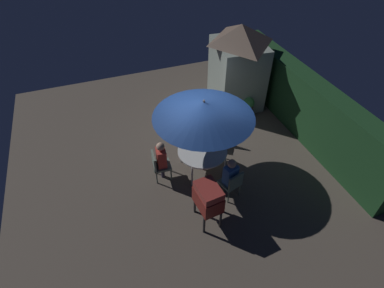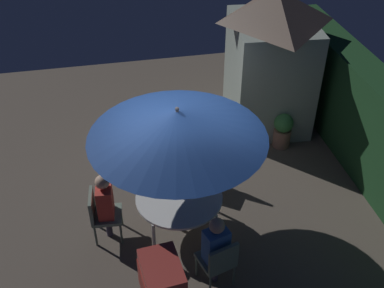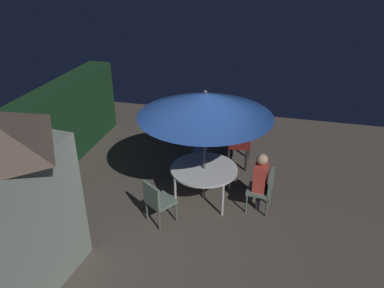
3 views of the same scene
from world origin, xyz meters
name	(u,v)px [view 1 (image 1 of 3)]	position (x,y,z in m)	size (l,w,h in m)	color
ground_plane	(200,152)	(0.00, 0.00, 0.00)	(11.00, 11.00, 0.00)	brown
hedge_backdrop	(303,104)	(0.00, 3.50, 0.95)	(7.43, 0.64, 1.91)	#193D1E
garden_shed	(238,65)	(-2.15, 2.23, 1.46)	(2.08, 1.82, 2.88)	gray
patio_table	(202,152)	(0.67, -0.19, 0.68)	(1.37, 1.37, 0.73)	white
patio_umbrella	(204,109)	(0.67, -0.19, 2.11)	(2.58, 2.58, 2.39)	#4C4C51
bbq_grill	(208,198)	(2.31, -0.70, 0.85)	(0.75, 0.57, 1.20)	maroon
chair_near_shed	(159,164)	(0.56, -1.42, 0.52)	(0.50, 0.50, 0.90)	slate
chair_far_side	(232,183)	(1.85, 0.16, 0.52)	(0.58, 0.57, 0.90)	slate
chair_toward_hedge	(211,129)	(-0.33, 0.48, 0.52)	(0.64, 0.64, 0.90)	slate
potted_plant_by_shed	(248,107)	(-1.16, 2.25, 0.39)	(0.38, 0.38, 0.74)	#936651
person_in_red	(161,157)	(0.57, -1.33, 0.78)	(0.36, 0.27, 1.26)	#CC3D33
person_in_blue	(231,174)	(1.77, 0.13, 0.78)	(0.33, 0.39, 1.26)	#3866B2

